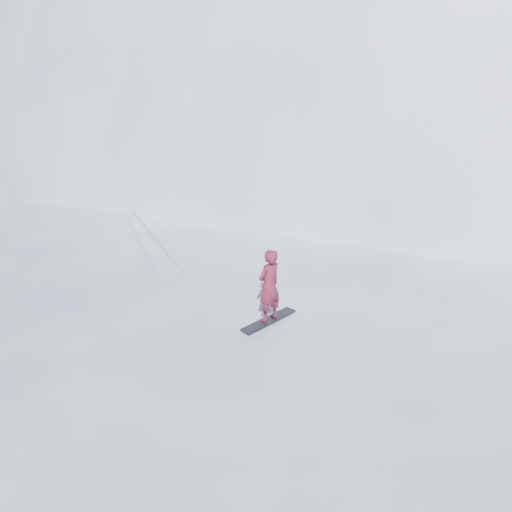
{
  "coord_description": "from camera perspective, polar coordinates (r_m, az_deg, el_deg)",
  "views": [
    {
      "loc": [
        -1.75,
        -10.73,
        8.31
      ],
      "look_at": [
        1.47,
        0.56,
        3.5
      ],
      "focal_mm": 40.0,
      "sensor_mm": 36.0,
      "label": 1
    }
  ],
  "objects": [
    {
      "name": "near_ridge",
      "position": [
        16.28,
        -3.99,
        -8.46
      ],
      "size": [
        36.0,
        28.0,
        4.8
      ],
      "primitive_type": "ellipsoid",
      "color": "white",
      "rests_on": "ground"
    },
    {
      "name": "peak_shoulder",
      "position": [
        33.93,
        4.91,
        8.03
      ],
      "size": [
        28.0,
        24.0,
        18.0
      ],
      "primitive_type": "ellipsoid",
      "color": "white",
      "rests_on": "ground"
    },
    {
      "name": "snowboarder",
      "position": [
        11.91,
        1.32,
        -2.98
      ],
      "size": [
        0.7,
        0.62,
        1.6
      ],
      "primitive_type": "imported",
      "rotation": [
        0.0,
        0.0,
        3.64
      ],
      "color": "maroon",
      "rests_on": "snowboard"
    },
    {
      "name": "ground",
      "position": [
        13.68,
        -5.47,
        -15.23
      ],
      "size": [
        400.0,
        400.0,
        0.0
      ],
      "primitive_type": "plane",
      "color": "white",
      "rests_on": "ground"
    },
    {
      "name": "snowboard",
      "position": [
        12.28,
        1.29,
        -6.41
      ],
      "size": [
        1.4,
        0.93,
        0.02
      ],
      "primitive_type": "cube",
      "rotation": [
        0.0,
        0.0,
        0.5
      ],
      "color": "black",
      "rests_on": "near_ridge"
    },
    {
      "name": "board_tracks",
      "position": [
        17.08,
        -10.79,
        1.71
      ],
      "size": [
        1.19,
        5.99,
        0.04
      ],
      "color": "silver",
      "rests_on": "ground"
    },
    {
      "name": "summit_peak",
      "position": [
        44.52,
        16.96,
        10.59
      ],
      "size": [
        60.0,
        56.0,
        56.0
      ],
      "primitive_type": "ellipsoid",
      "color": "white",
      "rests_on": "ground"
    },
    {
      "name": "wind_bumps",
      "position": [
        15.35,
        -9.07,
        -10.81
      ],
      "size": [
        16.0,
        14.4,
        1.0
      ],
      "color": "white",
      "rests_on": "ground"
    }
  ]
}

